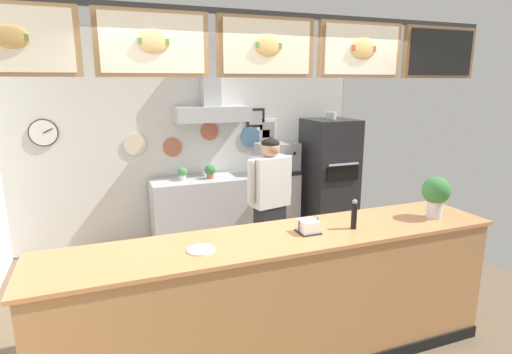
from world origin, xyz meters
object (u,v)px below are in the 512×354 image
object	(u,v)px
pizza_oven	(329,177)
napkin_holder	(308,227)
shop_worker	(270,203)
basil_vase	(436,195)
espresso_machine	(277,158)
potted_basil	(182,173)
potted_rosemary	(210,171)
condiment_plate	(201,250)
pepper_grinder	(354,214)

from	to	relation	value
pizza_oven	napkin_holder	world-z (taller)	pizza_oven
shop_worker	basil_vase	world-z (taller)	shop_worker
espresso_machine	napkin_holder	world-z (taller)	espresso_machine
potted_basil	napkin_holder	size ratio (longest dim) A/B	1.03
potted_rosemary	basil_vase	world-z (taller)	basil_vase
pizza_oven	basil_vase	bearing A→B (deg)	-100.52
napkin_holder	pizza_oven	bearing A→B (deg)	55.87
espresso_machine	condiment_plate	distance (m)	3.15
pizza_oven	condiment_plate	world-z (taller)	pizza_oven
espresso_machine	pizza_oven	bearing A→B (deg)	-17.41
potted_rosemary	potted_basil	xyz separation A→B (m)	(-0.36, 0.04, -0.01)
potted_rosemary	potted_basil	world-z (taller)	potted_rosemary
pizza_oven	basil_vase	size ratio (longest dim) A/B	5.01
shop_worker	potted_basil	distance (m)	1.43
pepper_grinder	espresso_machine	bearing A→B (deg)	78.71
basil_vase	condiment_plate	bearing A→B (deg)	179.35
napkin_holder	basil_vase	world-z (taller)	basil_vase
pepper_grinder	pizza_oven	bearing A→B (deg)	62.95
espresso_machine	napkin_holder	xyz separation A→B (m)	(-0.90, -2.59, -0.02)
pizza_oven	potted_basil	bearing A→B (deg)	172.85
espresso_machine	pepper_grinder	distance (m)	2.69
potted_basil	condiment_plate	bearing A→B (deg)	-98.53
pizza_oven	potted_rosemary	distance (m)	1.71
potted_rosemary	potted_basil	bearing A→B (deg)	173.26
potted_basil	pepper_grinder	size ratio (longest dim) A/B	0.72
potted_rosemary	pepper_grinder	bearing A→B (deg)	-80.28
napkin_holder	pepper_grinder	world-z (taller)	pepper_grinder
espresso_machine	pepper_grinder	world-z (taller)	espresso_machine
shop_worker	condiment_plate	xyz separation A→B (m)	(-1.12, -1.45, 0.20)
pepper_grinder	potted_rosemary	bearing A→B (deg)	99.72
condiment_plate	potted_rosemary	bearing A→B (deg)	73.86
espresso_machine	potted_basil	world-z (taller)	espresso_machine
espresso_machine	condiment_plate	world-z (taller)	espresso_machine
pizza_oven	pepper_grinder	distance (m)	2.73
espresso_machine	basil_vase	size ratio (longest dim) A/B	1.62
shop_worker	condiment_plate	world-z (taller)	shop_worker
pizza_oven	shop_worker	bearing A→B (deg)	-143.88
basil_vase	potted_basil	bearing A→B (deg)	120.62
shop_worker	potted_rosemary	distance (m)	1.24
espresso_machine	pepper_grinder	bearing A→B (deg)	-101.29
shop_worker	basil_vase	size ratio (longest dim) A/B	4.50
pizza_oven	espresso_machine	distance (m)	0.79
pizza_oven	basil_vase	distance (m)	2.51
napkin_holder	pepper_grinder	bearing A→B (deg)	-7.65
potted_basil	condiment_plate	world-z (taller)	potted_basil
condiment_plate	pepper_grinder	xyz separation A→B (m)	(1.21, -0.01, 0.11)
potted_rosemary	condiment_plate	world-z (taller)	potted_rosemary
espresso_machine	potted_rosemary	bearing A→B (deg)	-179.53
condiment_plate	basil_vase	distance (m)	2.00
shop_worker	napkin_holder	bearing A→B (deg)	66.54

